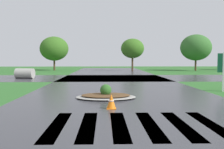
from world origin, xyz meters
The scene contains 7 objects.
asphalt_roadway centered at (0.00, 10.00, 0.00)m, with size 10.17×80.00×0.01m, color #35353A.
asphalt_cross_road centered at (0.00, 22.66, 0.00)m, with size 90.00×9.15×0.01m, color #35353A.
crosswalk_stripes centered at (0.00, 3.68, 0.00)m, with size 4.95×3.56×0.01m.
median_island centered at (-0.81, 9.06, 0.13)m, with size 2.92×2.19×0.68m.
drainage_pipe_stack centered at (-8.58, 22.29, 0.48)m, with size 1.89×1.26×0.97m.
traffic_cone centered at (-0.61, 6.23, 0.27)m, with size 0.37×0.37×0.57m.
background_treeline centered at (1.41, 38.46, 3.67)m, with size 46.63×6.40×5.83m.
Camera 1 is at (-0.87, -4.13, 1.95)m, focal length 43.55 mm.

